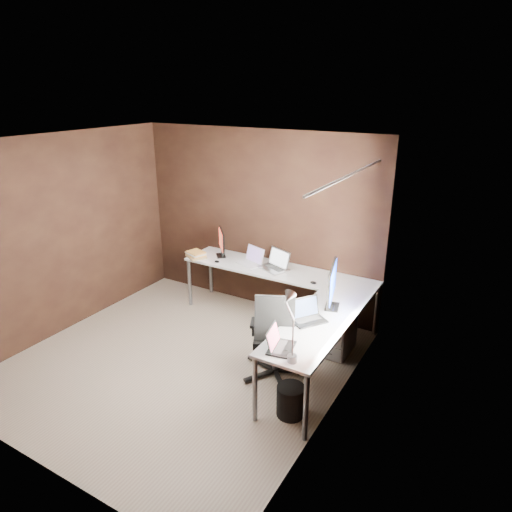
{
  "coord_description": "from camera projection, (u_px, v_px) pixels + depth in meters",
  "views": [
    {
      "loc": [
        3.03,
        -3.48,
        3.01
      ],
      "look_at": [
        0.46,
        0.95,
        1.09
      ],
      "focal_mm": 32.0,
      "sensor_mm": 36.0,
      "label": 1
    }
  ],
  "objects": [
    {
      "name": "room",
      "position": [
        204.0,
        263.0,
        4.74
      ],
      "size": [
        3.6,
        3.6,
        2.5
      ],
      "color": "tan",
      "rests_on": "ground"
    },
    {
      "name": "desk",
      "position": [
        287.0,
        292.0,
        5.51
      ],
      "size": [
        2.65,
        2.25,
        0.73
      ],
      "color": "white",
      "rests_on": "ground"
    },
    {
      "name": "drawer_pedestal",
      "position": [
        334.0,
        327.0,
        5.45
      ],
      "size": [
        0.42,
        0.5,
        0.6
      ],
      "primitive_type": "cube",
      "color": "white",
      "rests_on": "ground"
    },
    {
      "name": "monitor_left",
      "position": [
        222.0,
        241.0,
        6.43
      ],
      "size": [
        0.31,
        0.35,
        0.39
      ],
      "rotation": [
        0.0,
        0.0,
        -0.86
      ],
      "color": "black",
      "rests_on": "desk"
    },
    {
      "name": "monitor_right",
      "position": [
        332.0,
        284.0,
        4.91
      ],
      "size": [
        0.21,
        0.58,
        0.49
      ],
      "rotation": [
        0.0,
        0.0,
        1.83
      ],
      "color": "black",
      "rests_on": "desk"
    },
    {
      "name": "laptop_white",
      "position": [
        252.0,
        260.0,
        6.21
      ],
      "size": [
        0.4,
        0.34,
        0.23
      ],
      "rotation": [
        0.0,
        0.0,
        -0.35
      ],
      "color": "white",
      "rests_on": "desk"
    },
    {
      "name": "laptop_silver",
      "position": [
        275.0,
        265.0,
        6.04
      ],
      "size": [
        0.45,
        0.39,
        0.25
      ],
      "rotation": [
        0.0,
        0.0,
        -0.38
      ],
      "color": "silver",
      "rests_on": "desk"
    },
    {
      "name": "laptop_black_big",
      "position": [
        307.0,
        316.0,
        4.72
      ],
      "size": [
        0.39,
        0.42,
        0.23
      ],
      "rotation": [
        0.0,
        0.0,
        0.97
      ],
      "color": "black",
      "rests_on": "desk"
    },
    {
      "name": "laptop_black_small",
      "position": [
        278.0,
        344.0,
        4.21
      ],
      "size": [
        0.28,
        0.35,
        0.21
      ],
      "rotation": [
        0.0,
        0.0,
        1.77
      ],
      "color": "black",
      "rests_on": "desk"
    },
    {
      "name": "book_stack",
      "position": [
        196.0,
        255.0,
        6.44
      ],
      "size": [
        0.35,
        0.33,
        0.09
      ],
      "rotation": [
        0.0,
        0.0,
        -0.42
      ],
      "color": "tan",
      "rests_on": "desk"
    },
    {
      "name": "mouse_left",
      "position": [
        217.0,
        262.0,
        6.26
      ],
      "size": [
        0.08,
        0.05,
        0.03
      ],
      "primitive_type": "ellipsoid",
      "rotation": [
        0.0,
        0.0,
        0.04
      ],
      "color": "black",
      "rests_on": "desk"
    },
    {
      "name": "mouse_corner",
      "position": [
        313.0,
        283.0,
        5.59
      ],
      "size": [
        0.09,
        0.07,
        0.03
      ],
      "primitive_type": "ellipsoid",
      "rotation": [
        0.0,
        0.0,
        -0.15
      ],
      "color": "black",
      "rests_on": "desk"
    },
    {
      "name": "desk_lamp",
      "position": [
        290.0,
        317.0,
        3.96
      ],
      "size": [
        0.2,
        0.23,
        0.63
      ],
      "rotation": [
        0.0,
        0.0,
        0.34
      ],
      "color": "slate",
      "rests_on": "desk"
    },
    {
      "name": "office_chair",
      "position": [
        275.0,
        351.0,
        4.95
      ],
      "size": [
        0.6,
        0.63,
        1.04
      ],
      "rotation": [
        0.0,
        0.0,
        0.43
      ],
      "color": "black",
      "rests_on": "ground"
    },
    {
      "name": "wastebasket",
      "position": [
        291.0,
        401.0,
        4.4
      ],
      "size": [
        0.34,
        0.34,
        0.32
      ],
      "primitive_type": "cylinder",
      "rotation": [
        0.0,
        0.0,
        0.29
      ],
      "color": "black",
      "rests_on": "ground"
    }
  ]
}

